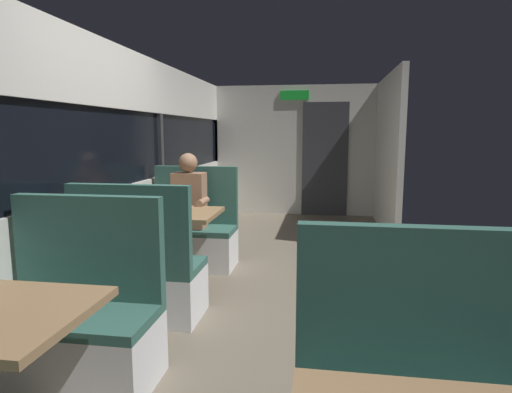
# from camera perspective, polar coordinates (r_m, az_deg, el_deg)

# --- Properties ---
(ground_plane) EXTENTS (3.30, 9.20, 0.02)m
(ground_plane) POSITION_cam_1_polar(r_m,az_deg,el_deg) (3.95, 0.61, -13.69)
(ground_plane) COLOR #665B4C
(carriage_window_panel_left) EXTENTS (0.09, 8.48, 2.30)m
(carriage_window_panel_left) POSITION_cam_1_polar(r_m,az_deg,el_deg) (4.14, -19.71, 2.84)
(carriage_window_panel_left) COLOR beige
(carriage_window_panel_left) RESTS_ON ground_plane
(carriage_end_bulkhead) EXTENTS (2.90, 0.11, 2.30)m
(carriage_end_bulkhead) POSITION_cam_1_polar(r_m,az_deg,el_deg) (7.83, 5.46, 5.93)
(carriage_end_bulkhead) COLOR beige
(carriage_end_bulkhead) RESTS_ON ground_plane
(carriage_aisle_panel_right) EXTENTS (0.08, 2.40, 2.30)m
(carriage_aisle_panel_right) POSITION_cam_1_polar(r_m,az_deg,el_deg) (6.69, 16.87, 5.29)
(carriage_aisle_panel_right) COLOR beige
(carriage_aisle_panel_right) RESTS_ON ground_plane
(bench_near_window_facing_entry) EXTENTS (0.95, 0.50, 1.10)m
(bench_near_window_facing_entry) POSITION_cam_1_polar(r_m,az_deg,el_deg) (2.88, -22.43, -15.74)
(bench_near_window_facing_entry) COLOR silver
(bench_near_window_facing_entry) RESTS_ON ground_plane
(dining_table_mid_window) EXTENTS (0.90, 0.70, 0.74)m
(dining_table_mid_window) POSITION_cam_1_polar(r_m,az_deg,el_deg) (4.17, -11.25, -3.31)
(dining_table_mid_window) COLOR #9E9EA3
(dining_table_mid_window) RESTS_ON ground_plane
(bench_mid_window_facing_end) EXTENTS (0.95, 0.50, 1.10)m
(bench_mid_window_facing_end) POSITION_cam_1_polar(r_m,az_deg,el_deg) (3.62, -14.95, -10.34)
(bench_mid_window_facing_end) COLOR silver
(bench_mid_window_facing_end) RESTS_ON ground_plane
(bench_mid_window_facing_entry) EXTENTS (0.95, 0.50, 1.10)m
(bench_mid_window_facing_entry) POSITION_cam_1_polar(r_m,az_deg,el_deg) (4.88, -8.33, -5.25)
(bench_mid_window_facing_entry) COLOR silver
(bench_mid_window_facing_entry) RESTS_ON ground_plane
(seated_passenger) EXTENTS (0.47, 0.55, 1.26)m
(seated_passenger) POSITION_cam_1_polar(r_m,az_deg,el_deg) (4.77, -8.64, -3.01)
(seated_passenger) COLOR #26262D
(seated_passenger) RESTS_ON ground_plane
(coffee_cup_secondary) EXTENTS (0.07, 0.07, 0.09)m
(coffee_cup_secondary) POSITION_cam_1_polar(r_m,az_deg,el_deg) (4.15, -13.89, -1.40)
(coffee_cup_secondary) COLOR white
(coffee_cup_secondary) RESTS_ON dining_table_mid_window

